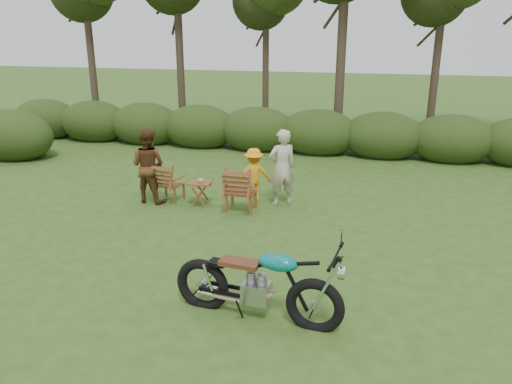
% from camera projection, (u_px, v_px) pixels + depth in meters
% --- Properties ---
extents(ground, '(80.00, 80.00, 0.00)m').
position_uv_depth(ground, '(240.00, 284.00, 7.76)').
color(ground, '#2C4617').
rests_on(ground, ground).
extents(tree_line, '(22.52, 11.62, 8.14)m').
position_uv_depth(tree_line, '(342.00, 28.00, 15.42)').
color(tree_line, '#32261B').
rests_on(tree_line, ground).
extents(motorcycle, '(2.37, 1.10, 1.31)m').
position_uv_depth(motorcycle, '(256.00, 316.00, 6.91)').
color(motorcycle, '#0EB8B0').
rests_on(motorcycle, ground).
extents(lawn_chair_right, '(0.69, 0.69, 0.99)m').
position_uv_depth(lawn_chair_right, '(241.00, 210.00, 10.93)').
color(lawn_chair_right, brown).
rests_on(lawn_chair_right, ground).
extents(lawn_chair_left, '(0.70, 0.70, 0.90)m').
position_uv_depth(lawn_chair_left, '(171.00, 200.00, 11.58)').
color(lawn_chair_left, '#5A3316').
rests_on(lawn_chair_left, ground).
extents(side_table, '(0.55, 0.47, 0.54)m').
position_uv_depth(side_table, '(200.00, 194.00, 11.17)').
color(side_table, brown).
rests_on(side_table, ground).
extents(cup, '(0.13, 0.13, 0.10)m').
position_uv_depth(cup, '(201.00, 180.00, 11.04)').
color(cup, beige).
rests_on(cup, side_table).
extents(adult_a, '(0.75, 0.68, 1.72)m').
position_uv_depth(adult_a, '(281.00, 204.00, 11.31)').
color(adult_a, '#C0B39E').
rests_on(adult_a, ground).
extents(adult_b, '(0.89, 0.73, 1.70)m').
position_uv_depth(adult_b, '(150.00, 201.00, 11.51)').
color(adult_b, '#502F16').
rests_on(adult_b, ground).
extents(child, '(0.91, 0.72, 1.23)m').
position_uv_depth(child, '(254.00, 200.00, 11.60)').
color(child, orange).
rests_on(child, ground).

